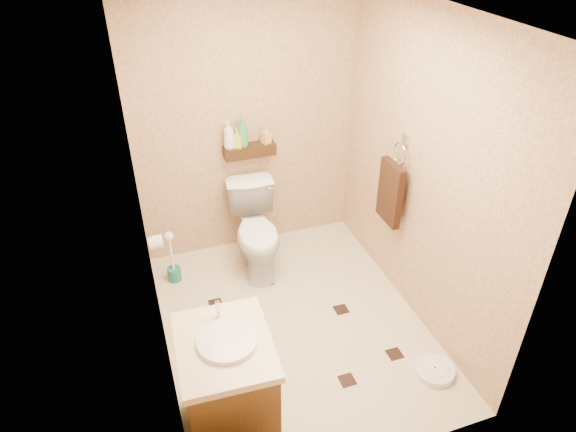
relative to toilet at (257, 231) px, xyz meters
name	(u,v)px	position (x,y,z in m)	size (l,w,h in m)	color
ground	(293,324)	(0.05, -0.83, -0.39)	(2.50, 2.50, 0.00)	beige
wall_back	(246,128)	(0.05, 0.42, 0.81)	(2.00, 0.04, 2.40)	tan
wall_front	(380,320)	(0.05, -2.08, 0.81)	(2.00, 0.04, 2.40)	tan
wall_left	(145,224)	(-0.95, -0.83, 0.81)	(0.04, 2.50, 2.40)	tan
wall_right	(422,174)	(1.05, -0.83, 0.81)	(0.04, 2.50, 2.40)	tan
ceiling	(296,12)	(0.05, -0.83, 2.01)	(2.00, 2.50, 0.02)	silver
wall_shelf	(250,150)	(0.05, 0.34, 0.63)	(0.46, 0.14, 0.10)	#36210E
floor_accents	(301,329)	(0.09, -0.91, -0.38)	(1.28, 1.33, 0.01)	black
toilet	(257,231)	(0.00, 0.00, 0.00)	(0.43, 0.76, 0.77)	white
vanity	(228,388)	(-0.65, -1.60, 0.03)	(0.58, 0.69, 0.93)	brown
bathroom_scale	(434,370)	(0.86, -1.64, -0.36)	(0.32, 0.32, 0.06)	white
toilet_brush	(173,264)	(-0.77, 0.04, -0.20)	(0.12, 0.12, 0.52)	#196461
towel_ring	(391,190)	(0.97, -0.58, 0.56)	(0.12, 0.30, 0.76)	silver
toilet_paper	(156,242)	(-0.89, -0.18, 0.21)	(0.12, 0.11, 0.12)	white
bottle_a	(229,135)	(-0.12, 0.34, 0.81)	(0.10, 0.10, 0.25)	silver
bottle_b	(237,138)	(-0.05, 0.34, 0.77)	(0.08, 0.08, 0.18)	gold
bottle_c	(240,140)	(-0.02, 0.34, 0.75)	(0.10, 0.10, 0.13)	#F71D4C
bottle_d	(242,132)	(-0.01, 0.34, 0.81)	(0.10, 0.10, 0.26)	#31934E
bottle_e	(266,135)	(0.21, 0.34, 0.76)	(0.07, 0.07, 0.16)	gold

